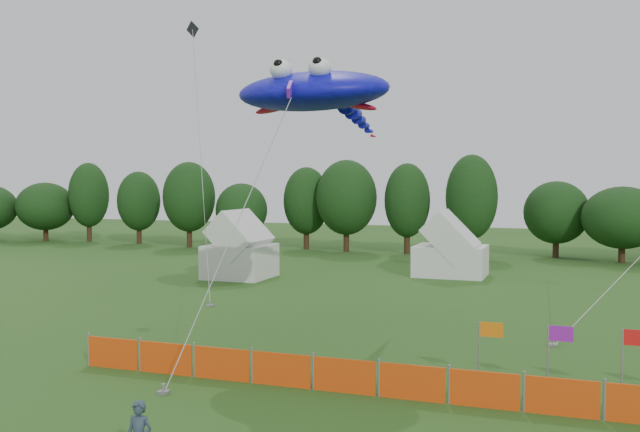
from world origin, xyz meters
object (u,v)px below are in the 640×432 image
(barrier_fence, at_px, (344,376))
(tent_right, at_px, (451,251))
(tent_left, at_px, (240,250))
(stingray_kite, at_px, (317,93))

(barrier_fence, bearing_deg, tent_right, 92.68)
(tent_left, height_order, barrier_fence, tent_left)
(tent_left, relative_size, stingray_kite, 0.24)
(tent_right, xyz_separation_m, barrier_fence, (1.22, -26.14, -1.11))
(tent_right, distance_m, barrier_fence, 26.19)
(tent_right, bearing_deg, barrier_fence, -87.32)
(stingray_kite, bearing_deg, tent_left, 125.91)
(tent_left, distance_m, tent_right, 13.46)
(tent_left, height_order, stingray_kite, stingray_kite)
(tent_right, height_order, stingray_kite, stingray_kite)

